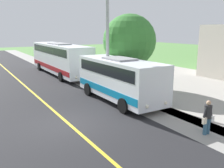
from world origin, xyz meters
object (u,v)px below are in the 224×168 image
(pedestrian_with_bags, at_px, (208,117))
(street_light_pole, at_px, (106,37))
(tree_curbside, at_px, (129,41))
(shuttle_bus_front, at_px, (119,77))
(transit_bus_rear, at_px, (60,57))

(pedestrian_with_bags, height_order, street_light_pole, street_light_pole)
(street_light_pole, relative_size, tree_curbside, 1.28)
(pedestrian_with_bags, bearing_deg, street_light_pole, -89.48)
(tree_curbside, bearing_deg, street_light_pole, 13.31)
(street_light_pole, bearing_deg, shuttle_bus_front, 81.43)
(pedestrian_with_bags, bearing_deg, shuttle_bus_front, -86.23)
(street_light_pole, xyz_separation_m, tree_curbside, (-2.53, -0.60, -0.40))
(shuttle_bus_front, relative_size, tree_curbside, 1.27)
(transit_bus_rear, relative_size, pedestrian_with_bags, 7.47)
(shuttle_bus_front, xyz_separation_m, tree_curbside, (-2.89, -2.98, 2.22))
(street_light_pole, bearing_deg, tree_curbside, -166.69)
(shuttle_bus_front, bearing_deg, pedestrian_with_bags, 93.77)
(transit_bus_rear, bearing_deg, street_light_pole, 92.09)
(pedestrian_with_bags, xyz_separation_m, street_light_pole, (0.08, -9.06, 3.35))
(shuttle_bus_front, bearing_deg, transit_bus_rear, -90.09)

